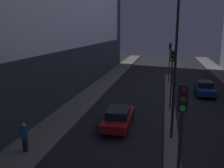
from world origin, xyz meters
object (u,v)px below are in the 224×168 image
at_px(traffic_light_mid, 172,67).
at_px(pedestrian_on_left_sidewalk, 25,136).
at_px(traffic_light_far, 170,54).
at_px(car_right_lane, 205,89).
at_px(car_left_lane, 119,117).
at_px(street_lamp, 177,30).
at_px(traffic_light_near, 181,125).

height_order(traffic_light_mid, pedestrian_on_left_sidewalk, traffic_light_mid).
xyz_separation_m(traffic_light_far, car_right_lane, (3.68, -5.78, -3.05)).
bearing_deg(car_right_lane, car_left_lane, -124.91).
distance_m(street_lamp, car_left_lane, 7.29).
relative_size(traffic_light_mid, traffic_light_far, 1.00).
xyz_separation_m(traffic_light_mid, car_left_lane, (-3.68, -4.73, -3.06)).
bearing_deg(traffic_light_far, car_right_lane, -57.47).
relative_size(traffic_light_far, street_lamp, 0.51).
distance_m(traffic_light_mid, car_left_lane, 6.73).
bearing_deg(traffic_light_mid, traffic_light_far, 90.00).
bearing_deg(street_lamp, car_left_lane, 159.56).
bearing_deg(car_left_lane, traffic_light_far, 77.29).
distance_m(car_left_lane, car_right_lane, 12.87).
relative_size(traffic_light_far, car_left_lane, 1.06).
height_order(traffic_light_far, street_lamp, street_lamp).
bearing_deg(traffic_light_far, street_lamp, -90.00).
bearing_deg(car_left_lane, street_lamp, -20.44).
xyz_separation_m(traffic_light_far, street_lamp, (0.00, -17.71, 3.07)).
distance_m(traffic_light_near, pedestrian_on_left_sidewalk, 9.33).
xyz_separation_m(traffic_light_far, car_left_lane, (-3.68, -16.33, -3.06)).
height_order(car_right_lane, pedestrian_on_left_sidewalk, pedestrian_on_left_sidewalk).
bearing_deg(car_left_lane, pedestrian_on_left_sidewalk, -131.77).
distance_m(traffic_light_near, car_left_lane, 9.85).
bearing_deg(pedestrian_on_left_sidewalk, traffic_light_near, -23.88).
distance_m(car_left_lane, pedestrian_on_left_sidewalk, 6.71).
height_order(traffic_light_mid, traffic_light_far, same).
relative_size(street_lamp, pedestrian_on_left_sidewalk, 5.78).
relative_size(traffic_light_far, pedestrian_on_left_sidewalk, 2.96).
bearing_deg(car_left_lane, traffic_light_mid, 52.08).
relative_size(traffic_light_near, car_right_lane, 1.24).
bearing_deg(traffic_light_far, pedestrian_on_left_sidewalk, -110.91).
distance_m(traffic_light_mid, street_lamp, 6.83).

